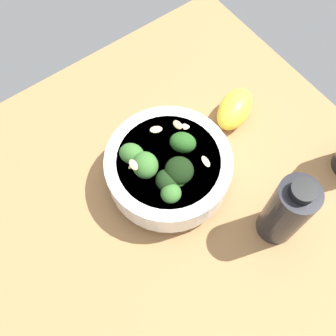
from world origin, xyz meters
TOP-DOWN VIEW (x-y plane):
  - ground_plane at (0.00, 0.00)cm, footprint 61.87×61.87cm
  - bowl_of_broccoli at (0.23, -2.43)cm, footprint 18.19×18.19cm
  - lemon_wedge at (-15.34, -5.22)cm, footprint 9.47×7.77cm
  - bottle_short at (-7.92, 12.85)cm, footprint 5.39×5.39cm

SIDE VIEW (x-z plane):
  - ground_plane at x=0.00cm, z-range -4.36..0.00cm
  - lemon_wedge at x=-15.34cm, z-range 0.00..4.79cm
  - bowl_of_broccoli at x=0.23cm, z-range -0.41..8.97cm
  - bottle_short at x=-7.92cm, z-range -0.43..13.84cm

